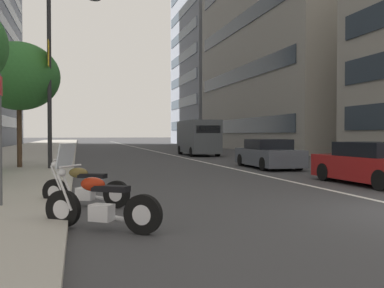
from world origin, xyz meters
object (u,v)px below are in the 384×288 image
motorcycle_nearest_camera (84,189)px  street_lamp_with_banners (57,61)px  motorcycle_under_tarp (100,205)px  car_mid_block_traffic (268,155)px  car_approaching_light (372,164)px  parking_sign_by_curb (0,127)px  delivery_van_ahead (198,137)px  street_tree_by_lamp_post (19,76)px

motorcycle_nearest_camera → street_lamp_with_banners: 10.63m
motorcycle_under_tarp → car_mid_block_traffic: motorcycle_under_tarp is taller
car_mid_block_traffic → motorcycle_under_tarp: bearing=145.4°
car_approaching_light → car_mid_block_traffic: (7.05, 0.31, -0.00)m
motorcycle_under_tarp → parking_sign_by_curb: 3.26m
delivery_van_ahead → street_lamp_with_banners: (-11.84, 9.87, 3.45)m
motorcycle_under_tarp → motorcycle_nearest_camera: bearing=-50.8°
car_mid_block_traffic → parking_sign_by_curb: (-9.14, 10.51, 1.14)m
motorcycle_nearest_camera → car_mid_block_traffic: (8.85, -8.81, 0.25)m
car_approaching_light → motorcycle_nearest_camera: bearing=99.3°
delivery_van_ahead → street_lamp_with_banners: size_ratio=0.72×
delivery_van_ahead → parking_sign_by_curb: bearing=154.8°
car_approaching_light → street_tree_by_lamp_post: (8.79, 11.81, 3.60)m
parking_sign_by_curb → street_tree_by_lamp_post: bearing=5.2°
car_approaching_light → delivery_van_ahead: 19.66m
street_tree_by_lamp_post → street_lamp_with_banners: bearing=-120.3°
motorcycle_nearest_camera → delivery_van_ahead: (21.44, -8.89, 1.03)m
motorcycle_under_tarp → street_lamp_with_banners: size_ratio=0.24×
delivery_van_ahead → street_lamp_with_banners: street_lamp_with_banners is taller
street_tree_by_lamp_post → motorcycle_nearest_camera: bearing=-165.8°
motorcycle_nearest_camera → car_mid_block_traffic: car_mid_block_traffic is taller
motorcycle_nearest_camera → car_approaching_light: (1.80, -9.12, 0.25)m
street_lamp_with_banners → street_tree_by_lamp_post: (1.00, 1.71, -0.62)m
motorcycle_nearest_camera → car_approaching_light: 9.30m
motorcycle_under_tarp → parking_sign_by_curb: (2.27, 1.92, 1.35)m
car_approaching_light → parking_sign_by_curb: parking_sign_by_curb is taller
street_tree_by_lamp_post → parking_sign_by_curb: bearing=-174.8°
motorcycle_nearest_camera → street_tree_by_lamp_post: size_ratio=0.34×
motorcycle_under_tarp → car_approaching_light: motorcycle_under_tarp is taller
motorcycle_under_tarp → street_tree_by_lamp_post: street_tree_by_lamp_post is taller
delivery_van_ahead → motorcycle_nearest_camera: bearing=158.2°
motorcycle_under_tarp → car_mid_block_traffic: bearing=-92.6°
delivery_van_ahead → motorcycle_under_tarp: bearing=160.9°
parking_sign_by_curb → delivery_van_ahead: bearing=-26.0°
car_mid_block_traffic → delivery_van_ahead: size_ratio=0.82×
motorcycle_nearest_camera → delivery_van_ahead: 23.23m
parking_sign_by_curb → street_tree_by_lamp_post: (10.88, 0.99, 2.46)m
street_lamp_with_banners → delivery_van_ahead: bearing=-39.8°
car_approaching_light → delivery_van_ahead: delivery_van_ahead is taller
car_mid_block_traffic → delivery_van_ahead: bearing=2.0°
motorcycle_under_tarp → parking_sign_by_curb: size_ratio=0.69×
motorcycle_under_tarp → motorcycle_nearest_camera: motorcycle_under_tarp is taller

